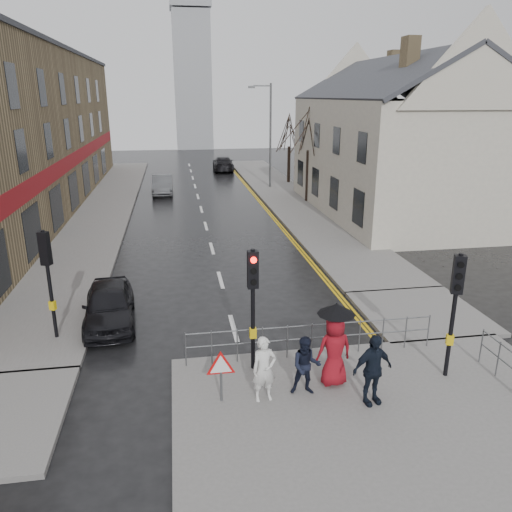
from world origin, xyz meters
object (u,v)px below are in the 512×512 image
object	(u,v)px
pedestrian_a	(264,369)
car_mid	(162,185)
pedestrian_with_umbrella	(335,342)
pedestrian_d	(372,370)
car_parked	(109,305)
pedestrian_b	(306,366)

from	to	relation	value
pedestrian_a	car_mid	distance (m)	28.41
pedestrian_with_umbrella	pedestrian_d	bearing A→B (deg)	-56.41
pedestrian_with_umbrella	pedestrian_d	world-z (taller)	pedestrian_with_umbrella
pedestrian_d	car_mid	xyz separation A→B (m)	(-5.35, 28.81, -0.33)
pedestrian_d	car_mid	world-z (taller)	pedestrian_d
pedestrian_a	car_parked	bearing A→B (deg)	120.94
pedestrian_a	pedestrian_with_umbrella	xyz separation A→B (m)	(1.88, 0.42, 0.34)
pedestrian_a	car_parked	world-z (taller)	pedestrian_a
pedestrian_b	pedestrian_with_umbrella	bearing A→B (deg)	31.08
pedestrian_b	car_mid	xyz separation A→B (m)	(-3.90, 28.17, -0.19)
pedestrian_a	pedestrian_with_umbrella	bearing A→B (deg)	5.01
pedestrian_d	car_parked	xyz separation A→B (m)	(-6.75, 5.85, -0.36)
car_mid	pedestrian_a	bearing A→B (deg)	-84.01
pedestrian_b	pedestrian_a	bearing A→B (deg)	-165.16
car_parked	pedestrian_a	bearing A→B (deg)	-56.02
pedestrian_b	pedestrian_d	xyz separation A→B (m)	(1.45, -0.64, 0.13)
pedestrian_b	pedestrian_d	world-z (taller)	pedestrian_d
pedestrian_a	pedestrian_b	bearing A→B (deg)	-2.30
pedestrian_a	car_mid	bearing A→B (deg)	88.09
pedestrian_b	car_parked	distance (m)	7.44
pedestrian_a	pedestrian_d	bearing A→B (deg)	-19.72
pedestrian_d	car_parked	world-z (taller)	pedestrian_d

